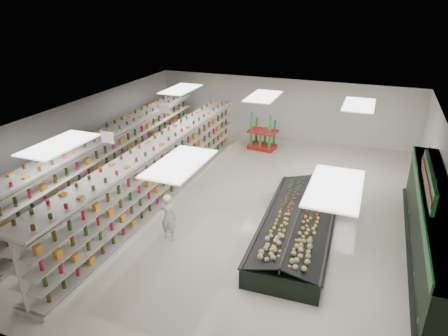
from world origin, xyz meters
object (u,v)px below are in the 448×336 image
at_px(shopper_main, 168,217).
at_px(produce_island, 298,224).
at_px(soda_endcap, 263,133).
at_px(gondola_left, 113,160).
at_px(shopper_background, 186,141).
at_px(gondola_center, 160,173).

bearing_deg(shopper_main, produce_island, -148.33).
bearing_deg(produce_island, shopper_main, -156.84).
height_order(produce_island, soda_endcap, soda_endcap).
height_order(gondola_left, shopper_background, gondola_left).
distance_m(produce_island, soda_endcap, 8.01).
bearing_deg(gondola_center, produce_island, -7.62).
bearing_deg(shopper_background, gondola_left, 159.72).
distance_m(gondola_left, produce_island, 7.96).
distance_m(gondola_left, shopper_main, 4.91).
distance_m(gondola_left, shopper_background, 3.79).
xyz_separation_m(shopper_main, shopper_background, (-2.45, 6.24, 0.15)).
xyz_separation_m(gondola_left, shopper_main, (4.03, -2.80, -0.28)).
distance_m(gondola_center, shopper_main, 2.85).
relative_size(produce_island, soda_endcap, 3.56).
relative_size(soda_endcap, shopper_main, 1.10).
height_order(gondola_center, soda_endcap, gondola_center).
distance_m(soda_endcap, shopper_main, 8.94).
bearing_deg(shopper_main, soda_endcap, -84.97).
height_order(gondola_left, shopper_main, gondola_left).
bearing_deg(soda_endcap, shopper_background, -138.08).
bearing_deg(gondola_center, soda_endcap, 71.91).
bearing_deg(gondola_center, shopper_background, 102.26).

